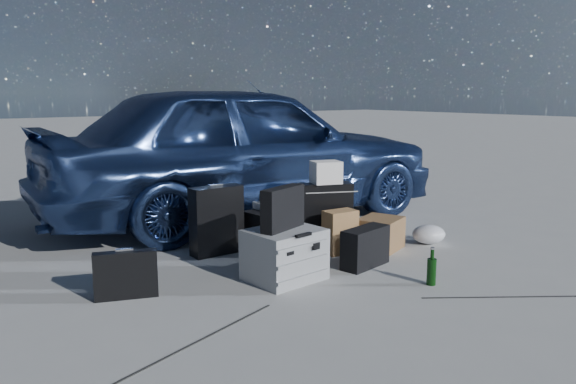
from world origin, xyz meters
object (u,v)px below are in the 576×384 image
object	(u,v)px
pelican_case	(284,255)
duffel_bag	(279,226)
suitcase_left	(217,220)
suitcase_right	(325,215)
green_bottle	(432,267)
car	(244,150)
cardboard_box	(380,233)
briefcase	(126,275)

from	to	relation	value
pelican_case	duffel_bag	world-z (taller)	pelican_case
suitcase_left	suitcase_right	bearing A→B (deg)	-20.87
duffel_bag	green_bottle	distance (m)	1.61
green_bottle	car	bearing A→B (deg)	87.42
suitcase_left	cardboard_box	bearing A→B (deg)	-30.30
suitcase_left	duffel_bag	world-z (taller)	suitcase_left
briefcase	green_bottle	bearing A→B (deg)	-9.53
briefcase	suitcase_left	xyz separation A→B (m)	(1.02, 0.56, 0.13)
green_bottle	cardboard_box	bearing A→B (deg)	66.06
suitcase_right	cardboard_box	distance (m)	0.52
car	briefcase	xyz separation A→B (m)	(-1.99, -1.63, -0.59)
car	briefcase	distance (m)	2.64
briefcase	suitcase_left	size ratio (longest dim) A/B	0.71
pelican_case	green_bottle	xyz separation A→B (m)	(0.78, -0.74, -0.06)
duffel_bag	briefcase	bearing A→B (deg)	-167.32
suitcase_left	suitcase_right	world-z (taller)	suitcase_left
suitcase_left	duffel_bag	bearing A→B (deg)	-2.31
green_bottle	suitcase_right	bearing A→B (deg)	86.74
pelican_case	briefcase	distance (m)	1.14
suitcase_left	green_bottle	bearing A→B (deg)	-62.16
suitcase_left	suitcase_right	distance (m)	0.98
cardboard_box	green_bottle	distance (m)	0.97
suitcase_right	green_bottle	world-z (taller)	suitcase_right
green_bottle	duffel_bag	bearing A→B (deg)	97.30
briefcase	cardboard_box	bearing A→B (deg)	15.77
briefcase	cardboard_box	distance (m)	2.27
duffel_bag	car	bearing A→B (deg)	68.58
briefcase	suitcase_right	size ratio (longest dim) A/B	0.73
suitcase_right	cardboard_box	world-z (taller)	suitcase_right
briefcase	duffel_bag	size ratio (longest dim) A/B	0.64
pelican_case	suitcase_right	bearing A→B (deg)	27.20
pelican_case	green_bottle	world-z (taller)	pelican_case
cardboard_box	pelican_case	bearing A→B (deg)	-172.49
car	briefcase	bearing A→B (deg)	134.32
car	suitcase_right	distance (m)	1.50
suitcase_right	pelican_case	bearing A→B (deg)	-123.12
briefcase	duffel_bag	bearing A→B (deg)	37.90
duffel_bag	cardboard_box	world-z (taller)	duffel_bag
car	duffel_bag	xyz separation A→B (m)	(-0.33, -1.10, -0.59)
pelican_case	suitcase_right	world-z (taller)	suitcase_right
suitcase_right	duffel_bag	distance (m)	0.45
car	cardboard_box	distance (m)	1.93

